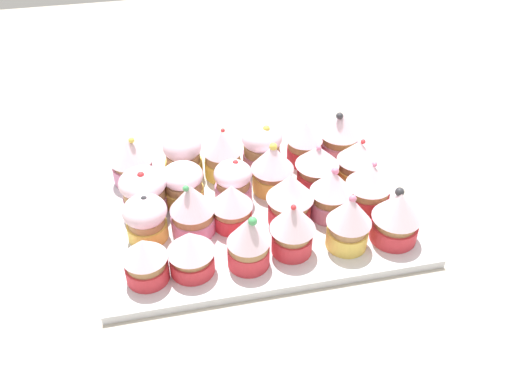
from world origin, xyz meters
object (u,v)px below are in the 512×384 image
at_px(cupcake_6, 146,218).
at_px(cupcake_15, 272,167).
at_px(cupcake_3, 293,227).
at_px(cupcake_11, 369,186).
at_px(cupcake_4, 349,221).
at_px(cupcake_8, 232,205).
at_px(baking_tray, 256,212).
at_px(cupcake_14, 233,182).
at_px(cupcake_7, 192,208).
at_px(cupcake_18, 131,159).
at_px(cupcake_19, 183,155).
at_px(cupcake_2, 248,242).
at_px(cupcake_16, 317,166).
at_px(cupcake_9, 290,197).
at_px(cupcake_23, 340,134).
at_px(cupcake_0, 145,259).
at_px(cupcake_1, 191,251).
at_px(cupcake_13, 183,184).
at_px(cupcake_17, 357,161).
at_px(cupcake_21, 262,146).
at_px(cupcake_20, 222,154).
at_px(cupcake_5, 397,215).
at_px(cupcake_10, 331,192).
at_px(cupcake_12, 144,191).

height_order(cupcake_6, cupcake_15, cupcake_15).
distance_m(cupcake_3, cupcake_11, 0.14).
distance_m(cupcake_4, cupcake_8, 0.16).
xyz_separation_m(baking_tray, cupcake_14, (-0.03, 0.03, 0.04)).
distance_m(cupcake_7, cupcake_18, 0.15).
relative_size(cupcake_8, cupcake_19, 0.91).
height_order(cupcake_4, cupcake_11, cupcake_4).
height_order(cupcake_7, cupcake_18, cupcake_7).
relative_size(cupcake_2, cupcake_11, 1.03).
relative_size(cupcake_8, cupcake_16, 0.89).
distance_m(cupcake_9, cupcake_23, 0.18).
distance_m(cupcake_0, cupcake_2, 0.13).
distance_m(cupcake_1, cupcake_3, 0.13).
bearing_deg(cupcake_14, cupcake_13, 172.93).
bearing_deg(cupcake_13, cupcake_6, -133.24).
xyz_separation_m(cupcake_17, cupcake_21, (-0.13, 0.06, 0.00)).
xyz_separation_m(baking_tray, cupcake_8, (-0.04, -0.03, 0.04)).
bearing_deg(cupcake_13, cupcake_16, -1.61).
xyz_separation_m(cupcake_8, cupcake_23, (0.19, 0.13, 0.01)).
bearing_deg(cupcake_2, cupcake_11, 21.60).
bearing_deg(cupcake_3, cupcake_6, 159.71).
height_order(cupcake_14, cupcake_23, cupcake_23).
bearing_deg(cupcake_4, cupcake_13, 146.56).
distance_m(cupcake_3, cupcake_8, 0.09).
height_order(cupcake_18, cupcake_20, cupcake_20).
distance_m(cupcake_0, cupcake_8, 0.14).
distance_m(cupcake_15, cupcake_23, 0.14).
height_order(cupcake_5, cupcake_17, cupcake_5).
relative_size(cupcake_10, cupcake_15, 0.98).
relative_size(cupcake_1, cupcake_23, 0.79).
bearing_deg(cupcake_1, cupcake_7, 81.45).
distance_m(baking_tray, cupcake_2, 0.12).
xyz_separation_m(cupcake_5, cupcake_9, (-0.13, 0.06, 0.00)).
xyz_separation_m(cupcake_5, cupcake_14, (-0.19, 0.12, -0.01)).
bearing_deg(cupcake_3, cupcake_10, 40.14).
xyz_separation_m(cupcake_13, cupcake_15, (0.13, 0.00, 0.01)).
bearing_deg(cupcake_18, cupcake_6, -84.18).
bearing_deg(cupcake_1, cupcake_17, 26.66).
distance_m(baking_tray, cupcake_18, 0.20).
bearing_deg(cupcake_12, cupcake_8, -25.49).
height_order(cupcake_4, cupcake_7, cupcake_4).
distance_m(cupcake_11, cupcake_15, 0.14).
height_order(cupcake_4, cupcake_16, cupcake_4).
bearing_deg(cupcake_13, cupcake_9, -26.69).
relative_size(cupcake_3, cupcake_20, 1.02).
bearing_deg(cupcake_8, cupcake_11, -0.92).
bearing_deg(cupcake_7, cupcake_17, 13.13).
relative_size(cupcake_3, cupcake_7, 1.02).
xyz_separation_m(cupcake_12, cupcake_16, (0.25, 0.00, 0.00)).
bearing_deg(cupcake_0, cupcake_15, 36.12).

